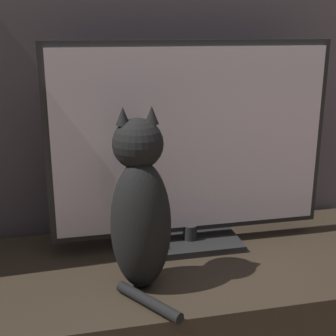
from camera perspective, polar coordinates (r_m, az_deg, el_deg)
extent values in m
cube|color=#33281E|center=(1.54, 3.60, -19.02)|extent=(1.25, 0.56, 0.48)
cube|color=black|center=(1.50, 2.68, -8.96)|extent=(0.31, 0.18, 0.02)
cylinder|color=black|center=(1.48, 2.70, -7.79)|extent=(0.04, 0.04, 0.05)
cube|color=black|center=(1.39, 2.78, 3.42)|extent=(0.85, 0.02, 0.58)
cube|color=silver|center=(1.38, 2.93, 3.29)|extent=(0.81, 0.01, 0.54)
ellipsoid|color=black|center=(1.20, -3.32, -7.02)|extent=(0.16, 0.14, 0.35)
ellipsoid|color=silver|center=(1.26, -3.67, -6.84)|extent=(0.09, 0.05, 0.19)
sphere|color=black|center=(1.16, -3.70, 2.97)|extent=(0.13, 0.13, 0.13)
cone|color=black|center=(1.14, -5.54, 6.33)|extent=(0.04, 0.04, 0.04)
cone|color=black|center=(1.15, -2.01, 6.49)|extent=(0.04, 0.04, 0.04)
cylinder|color=black|center=(1.19, -2.40, -15.94)|extent=(0.14, 0.19, 0.03)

